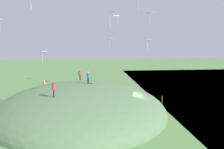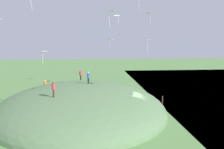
{
  "view_description": "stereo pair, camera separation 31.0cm",
  "coord_description": "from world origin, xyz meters",
  "px_view_note": "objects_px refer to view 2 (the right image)",
  "views": [
    {
      "loc": [
        5.37,
        28.4,
        9.11
      ],
      "look_at": [
        2.51,
        -0.74,
        4.77
      ],
      "focal_mm": 39.21,
      "sensor_mm": 36.0,
      "label": 1
    },
    {
      "loc": [
        5.06,
        28.43,
        9.11
      ],
      "look_at": [
        2.51,
        -0.74,
        4.77
      ],
      "focal_mm": 39.21,
      "sensor_mm": 36.0,
      "label": 2
    }
  ],
  "objects_px": {
    "kite_1": "(112,13)",
    "person_watching_kites": "(45,84)",
    "person_with_child": "(88,76)",
    "person_on_hilltop": "(54,87)",
    "kite_7": "(148,41)",
    "kite_12": "(44,53)",
    "mooring_post": "(162,100)",
    "kite_14": "(110,40)",
    "kite_0": "(150,13)",
    "person_near_shore": "(81,74)",
    "kite_5": "(117,16)"
  },
  "relations": [
    {
      "from": "person_on_hilltop",
      "to": "mooring_post",
      "type": "relative_size",
      "value": 1.47
    },
    {
      "from": "person_with_child",
      "to": "mooring_post",
      "type": "distance_m",
      "value": 10.81
    },
    {
      "from": "kite_14",
      "to": "person_with_child",
      "type": "bearing_deg",
      "value": 64.19
    },
    {
      "from": "kite_7",
      "to": "kite_12",
      "type": "bearing_deg",
      "value": -13.8
    },
    {
      "from": "person_near_shore",
      "to": "kite_1",
      "type": "distance_m",
      "value": 17.11
    },
    {
      "from": "mooring_post",
      "to": "kite_7",
      "type": "bearing_deg",
      "value": 58.32
    },
    {
      "from": "person_on_hilltop",
      "to": "kite_12",
      "type": "bearing_deg",
      "value": -20.46
    },
    {
      "from": "person_near_shore",
      "to": "kite_14",
      "type": "distance_m",
      "value": 7.2
    },
    {
      "from": "person_with_child",
      "to": "person_watching_kites",
      "type": "relative_size",
      "value": 0.92
    },
    {
      "from": "kite_12",
      "to": "mooring_post",
      "type": "height_order",
      "value": "kite_12"
    },
    {
      "from": "kite_12",
      "to": "kite_14",
      "type": "bearing_deg",
      "value": -131.58
    },
    {
      "from": "kite_12",
      "to": "person_near_shore",
      "type": "bearing_deg",
      "value": -113.65
    },
    {
      "from": "mooring_post",
      "to": "kite_1",
      "type": "bearing_deg",
      "value": 47.99
    },
    {
      "from": "person_on_hilltop",
      "to": "person_with_child",
      "type": "bearing_deg",
      "value": -75.93
    },
    {
      "from": "person_with_child",
      "to": "person_watching_kites",
      "type": "xyz_separation_m",
      "value": [
        7.3,
        -9.04,
        -2.64
      ]
    },
    {
      "from": "person_on_hilltop",
      "to": "kite_5",
      "type": "distance_m",
      "value": 15.03
    },
    {
      "from": "person_watching_kites",
      "to": "kite_12",
      "type": "height_order",
      "value": "kite_12"
    },
    {
      "from": "kite_7",
      "to": "person_watching_kites",
      "type": "bearing_deg",
      "value": -46.07
    },
    {
      "from": "person_with_child",
      "to": "person_near_shore",
      "type": "relative_size",
      "value": 0.98
    },
    {
      "from": "person_near_shore",
      "to": "person_watching_kites",
      "type": "distance_m",
      "value": 6.9
    },
    {
      "from": "kite_1",
      "to": "kite_14",
      "type": "distance_m",
      "value": 15.86
    },
    {
      "from": "person_near_shore",
      "to": "kite_1",
      "type": "xyz_separation_m",
      "value": [
        -3.62,
        14.72,
        7.93
      ]
    },
    {
      "from": "person_with_child",
      "to": "kite_7",
      "type": "xyz_separation_m",
      "value": [
        -6.63,
        5.42,
        4.7
      ]
    },
    {
      "from": "person_with_child",
      "to": "kite_1",
      "type": "bearing_deg",
      "value": -128.02
    },
    {
      "from": "kite_0",
      "to": "kite_14",
      "type": "height_order",
      "value": "kite_0"
    },
    {
      "from": "person_on_hilltop",
      "to": "kite_7",
      "type": "xyz_separation_m",
      "value": [
        -10.28,
        -0.53,
        4.9
      ]
    },
    {
      "from": "person_on_hilltop",
      "to": "kite_1",
      "type": "bearing_deg",
      "value": -156.18
    },
    {
      "from": "person_with_child",
      "to": "person_on_hilltop",
      "type": "xyz_separation_m",
      "value": [
        3.65,
        5.94,
        -0.2
      ]
    },
    {
      "from": "kite_12",
      "to": "mooring_post",
      "type": "relative_size",
      "value": 1.23
    },
    {
      "from": "kite_1",
      "to": "person_watching_kites",
      "type": "bearing_deg",
      "value": -60.96
    },
    {
      "from": "person_near_shore",
      "to": "kite_14",
      "type": "bearing_deg",
      "value": 115.04
    },
    {
      "from": "person_with_child",
      "to": "person_near_shore",
      "type": "distance_m",
      "value": 6.53
    },
    {
      "from": "kite_14",
      "to": "kite_1",
      "type": "bearing_deg",
      "value": 85.76
    },
    {
      "from": "kite_7",
      "to": "person_with_child",
      "type": "bearing_deg",
      "value": -39.25
    },
    {
      "from": "person_with_child",
      "to": "kite_0",
      "type": "height_order",
      "value": "kite_0"
    },
    {
      "from": "kite_0",
      "to": "kite_12",
      "type": "bearing_deg",
      "value": 11.99
    },
    {
      "from": "person_with_child",
      "to": "kite_7",
      "type": "height_order",
      "value": "kite_7"
    },
    {
      "from": "person_watching_kites",
      "to": "kite_0",
      "type": "distance_m",
      "value": 20.8
    },
    {
      "from": "mooring_post",
      "to": "kite_0",
      "type": "bearing_deg",
      "value": 1.54
    },
    {
      "from": "mooring_post",
      "to": "kite_5",
      "type": "bearing_deg",
      "value": -29.92
    },
    {
      "from": "person_watching_kites",
      "to": "kite_7",
      "type": "height_order",
      "value": "kite_7"
    },
    {
      "from": "person_with_child",
      "to": "kite_14",
      "type": "bearing_deg",
      "value": 10.41
    },
    {
      "from": "person_near_shore",
      "to": "mooring_post",
      "type": "bearing_deg",
      "value": 76.94
    },
    {
      "from": "kite_5",
      "to": "kite_12",
      "type": "height_order",
      "value": "kite_5"
    },
    {
      "from": "person_watching_kites",
      "to": "person_on_hilltop",
      "type": "xyz_separation_m",
      "value": [
        -3.65,
        14.98,
        2.44
      ]
    },
    {
      "from": "person_near_shore",
      "to": "kite_5",
      "type": "bearing_deg",
      "value": 79.51
    },
    {
      "from": "person_on_hilltop",
      "to": "kite_1",
      "type": "xyz_separation_m",
      "value": [
        -6.0,
        2.4,
        7.55
      ]
    },
    {
      "from": "person_with_child",
      "to": "mooring_post",
      "type": "height_order",
      "value": "person_with_child"
    },
    {
      "from": "kite_7",
      "to": "kite_14",
      "type": "bearing_deg",
      "value": -76.18
    },
    {
      "from": "kite_14",
      "to": "kite_0",
      "type": "bearing_deg",
      "value": 123.66
    }
  ]
}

